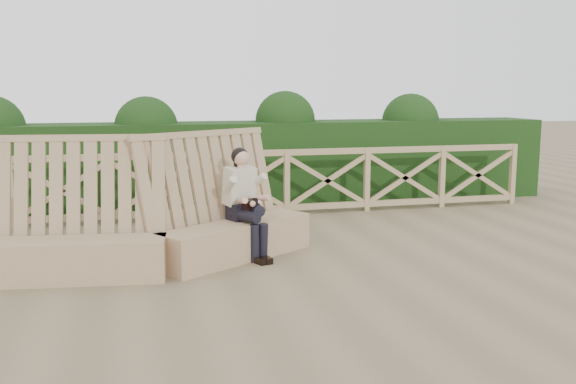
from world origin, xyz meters
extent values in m
plane|color=brown|center=(0.00, 0.00, 0.00)|extent=(60.00, 60.00, 0.00)
cube|color=#906D52|center=(-2.56, 0.48, 0.23)|extent=(2.19, 0.78, 0.46)
cube|color=#906D52|center=(-2.52, 0.74, 0.80)|extent=(2.18, 0.73, 1.58)
cube|color=#906D52|center=(-0.60, 0.91, 0.23)|extent=(2.07, 1.58, 0.46)
cube|color=#906D52|center=(-0.74, 1.14, 0.80)|extent=(2.04, 1.54, 1.58)
cube|color=black|center=(-0.49, 1.10, 0.56)|extent=(0.41, 0.36, 0.21)
cube|color=beige|center=(-0.51, 1.14, 0.88)|extent=(0.46, 0.40, 0.50)
sphere|color=tan|center=(-0.49, 1.10, 1.24)|extent=(0.26, 0.26, 0.20)
sphere|color=black|center=(-0.50, 1.13, 1.26)|extent=(0.29, 0.29, 0.22)
cylinder|color=black|center=(-0.49, 0.88, 0.54)|extent=(0.31, 0.45, 0.14)
cylinder|color=black|center=(-0.35, 0.96, 0.61)|extent=(0.31, 0.46, 0.16)
cylinder|color=black|center=(-0.41, 0.69, 0.23)|extent=(0.15, 0.15, 0.46)
cylinder|color=black|center=(-0.30, 0.71, 0.23)|extent=(0.15, 0.15, 0.46)
cube|color=black|center=(-0.37, 0.61, 0.04)|extent=(0.17, 0.24, 0.08)
cube|color=black|center=(-0.28, 0.63, 0.04)|extent=(0.17, 0.24, 0.08)
cube|color=black|center=(-0.40, 0.95, 0.66)|extent=(0.24, 0.20, 0.14)
cube|color=black|center=(-0.36, 0.80, 0.71)|extent=(0.09, 0.10, 0.11)
cube|color=#957957|center=(0.00, 3.50, 1.05)|extent=(10.10, 0.07, 0.10)
cube|color=#957957|center=(0.00, 3.50, 0.12)|extent=(10.10, 0.07, 0.10)
cube|color=black|center=(0.00, 4.70, 0.75)|extent=(12.00, 1.20, 1.50)
camera|label=1|loc=(-1.93, -6.77, 2.09)|focal=40.00mm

